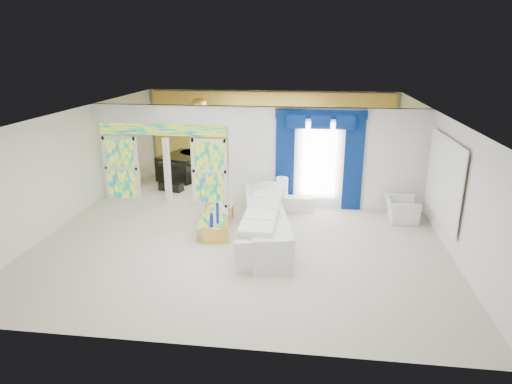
# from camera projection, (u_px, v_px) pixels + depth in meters

# --- Properties ---
(floor) EXTENTS (12.00, 12.00, 0.00)m
(floor) POSITION_uv_depth(u_px,v_px,m) (251.00, 215.00, 12.91)
(floor) COLOR #B7AF9E
(floor) RESTS_ON ground
(dividing_wall) EXTENTS (5.70, 0.18, 3.00)m
(dividing_wall) POSITION_uv_depth(u_px,v_px,m) (327.00, 159.00, 13.13)
(dividing_wall) COLOR white
(dividing_wall) RESTS_ON ground
(dividing_header) EXTENTS (4.30, 0.18, 0.55)m
(dividing_header) POSITION_uv_depth(u_px,v_px,m) (161.00, 114.00, 13.35)
(dividing_header) COLOR white
(dividing_header) RESTS_ON dividing_wall
(stained_panel_left) EXTENTS (0.95, 0.04, 2.00)m
(stained_panel_left) POSITION_uv_depth(u_px,v_px,m) (121.00, 168.00, 14.06)
(stained_panel_left) COLOR #994C3F
(stained_panel_left) RESTS_ON ground
(stained_panel_right) EXTENTS (0.95, 0.04, 2.00)m
(stained_panel_right) POSITION_uv_depth(u_px,v_px,m) (210.00, 171.00, 13.72)
(stained_panel_right) COLOR #994C3F
(stained_panel_right) RESTS_ON ground
(stained_transom) EXTENTS (4.00, 0.05, 0.35)m
(stained_transom) POSITION_uv_depth(u_px,v_px,m) (162.00, 130.00, 13.50)
(stained_transom) COLOR #994C3F
(stained_transom) RESTS_ON dividing_header
(window_pane) EXTENTS (1.00, 0.02, 2.30)m
(window_pane) POSITION_uv_depth(u_px,v_px,m) (319.00, 161.00, 13.08)
(window_pane) COLOR white
(window_pane) RESTS_ON dividing_wall
(blue_drape_left) EXTENTS (0.55, 0.10, 2.80)m
(blue_drape_left) POSITION_uv_depth(u_px,v_px,m) (285.00, 162.00, 13.19)
(blue_drape_left) COLOR #031649
(blue_drape_left) RESTS_ON ground
(blue_drape_right) EXTENTS (0.55, 0.10, 2.80)m
(blue_drape_right) POSITION_uv_depth(u_px,v_px,m) (353.00, 164.00, 12.95)
(blue_drape_right) COLOR #031649
(blue_drape_right) RESTS_ON ground
(blue_pelmet) EXTENTS (2.60, 0.12, 0.25)m
(blue_pelmet) POSITION_uv_depth(u_px,v_px,m) (321.00, 114.00, 12.63)
(blue_pelmet) COLOR #031649
(blue_pelmet) RESTS_ON dividing_wall
(wall_mirror) EXTENTS (0.04, 2.70, 1.90)m
(wall_mirror) POSITION_uv_depth(u_px,v_px,m) (445.00, 179.00, 10.89)
(wall_mirror) COLOR white
(wall_mirror) RESTS_ON ground
(gold_curtains) EXTENTS (9.70, 0.12, 2.90)m
(gold_curtains) POSITION_uv_depth(u_px,v_px,m) (271.00, 128.00, 18.01)
(gold_curtains) COLOR gold
(gold_curtains) RESTS_ON ground
(white_sofa) EXTENTS (1.67, 4.27, 0.79)m
(white_sofa) POSITION_uv_depth(u_px,v_px,m) (265.00, 222.00, 11.33)
(white_sofa) COLOR silver
(white_sofa) RESTS_ON ground
(coffee_table) EXTENTS (0.98, 1.97, 0.42)m
(coffee_table) POSITION_uv_depth(u_px,v_px,m) (216.00, 222.00, 11.84)
(coffee_table) COLOR gold
(coffee_table) RESTS_ON ground
(console_table) EXTENTS (1.27, 0.45, 0.42)m
(console_table) POSITION_uv_depth(u_px,v_px,m) (292.00, 203.00, 13.23)
(console_table) COLOR silver
(console_table) RESTS_ON ground
(table_lamp) EXTENTS (0.36, 0.36, 0.58)m
(table_lamp) POSITION_uv_depth(u_px,v_px,m) (282.00, 187.00, 13.11)
(table_lamp) COLOR white
(table_lamp) RESTS_ON console_table
(armchair) EXTENTS (0.85, 0.97, 0.63)m
(armchair) POSITION_uv_depth(u_px,v_px,m) (401.00, 210.00, 12.43)
(armchair) COLOR silver
(armchair) RESTS_ON ground
(grand_piano) EXTENTS (1.77, 2.05, 0.88)m
(grand_piano) POSITION_uv_depth(u_px,v_px,m) (184.00, 166.00, 16.47)
(grand_piano) COLOR black
(grand_piano) RESTS_ON ground
(piano_bench) EXTENTS (0.89, 0.55, 0.28)m
(piano_bench) POSITION_uv_depth(u_px,v_px,m) (171.00, 187.00, 15.05)
(piano_bench) COLOR black
(piano_bench) RESTS_ON ground
(tv_console) EXTENTS (0.71, 0.67, 0.87)m
(tv_console) POSITION_uv_depth(u_px,v_px,m) (133.00, 173.00, 15.57)
(tv_console) COLOR tan
(tv_console) RESTS_ON ground
(chandelier) EXTENTS (0.60, 0.60, 0.60)m
(chandelier) POSITION_uv_depth(u_px,v_px,m) (199.00, 107.00, 15.57)
(chandelier) COLOR gold
(chandelier) RESTS_ON ceiling
(decanters) EXTENTS (0.18, 1.01, 0.28)m
(decanters) POSITION_uv_depth(u_px,v_px,m) (216.00, 213.00, 11.63)
(decanters) COLOR navy
(decanters) RESTS_ON coffee_table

